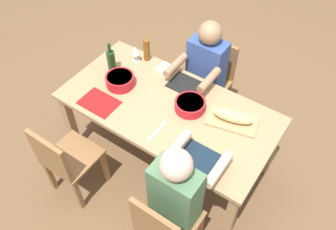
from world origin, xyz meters
The scene contains 19 objects.
ground_plane centered at (0.00, 0.00, 0.00)m, with size 8.00×8.00×0.00m, color brown.
dining_table centered at (0.00, 0.00, 0.66)m, with size 1.81×0.91×0.74m.
chair_far_left centered at (-0.50, 0.78, 0.48)m, with size 0.40×0.40×0.85m.
diner_far_left centered at (-0.50, 0.59, 0.70)m, with size 0.41×0.53×1.20m.
chair_far_right centered at (0.50, 0.78, 0.48)m, with size 0.40×0.40×0.85m.
chair_near_center centered at (0.00, -0.78, 0.48)m, with size 0.40×0.40×0.85m.
diner_near_center centered at (0.00, -0.59, 0.70)m, with size 0.41×0.53×1.20m.
serving_bowl_pasta centered at (0.49, 0.02, 0.80)m, with size 0.25×0.25×0.10m.
serving_bowl_fruit centered at (-0.16, -0.08, 0.79)m, with size 0.25×0.25×0.08m.
cutting_board centered at (-0.51, -0.15, 0.75)m, with size 0.40×0.22×0.02m, color tan.
bread_loaf centered at (-0.51, -0.15, 0.81)m, with size 0.32×0.11×0.09m, color tan.
wine_bottle centered at (0.68, -0.09, 0.85)m, with size 0.08×0.08×0.29m.
beer_bottle centered at (0.50, -0.38, 0.85)m, with size 0.06×0.06×0.22m, color brown.
wine_glass centered at (0.57, -0.31, 0.86)m, with size 0.08×0.08×0.17m.
placemat_far_left centered at (-0.50, 0.30, 0.74)m, with size 0.32×0.23×0.01m, color #142333.
placemat_far_right centered at (0.50, 0.30, 0.74)m, with size 0.32×0.23×0.01m, color maroon.
placemat_near_center centered at (0.00, -0.30, 0.74)m, with size 0.32×0.23×0.01m, color black.
carving_knife centered at (-0.08, 0.27, 0.74)m, with size 0.23×0.02×0.01m, color silver.
napkin_stack centered at (0.27, -0.35, 0.75)m, with size 0.14×0.14×0.02m, color white.
Camera 1 is at (-1.11, 1.62, 2.88)m, focal length 37.51 mm.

